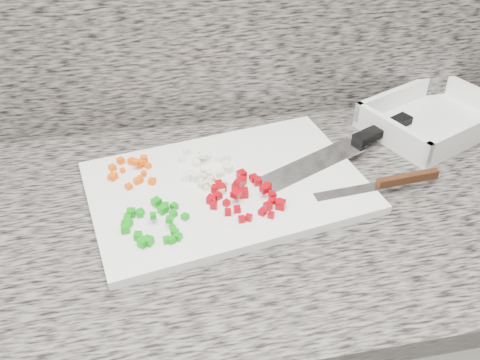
{
  "coord_description": "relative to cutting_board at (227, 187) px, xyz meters",
  "views": [
    {
      "loc": [
        -0.04,
        0.74,
        1.5
      ],
      "look_at": [
        0.1,
        1.47,
        0.94
      ],
      "focal_mm": 40.0,
      "sensor_mm": 36.0,
      "label": 1
    }
  ],
  "objects": [
    {
      "name": "paring_knife",
      "position": [
        0.29,
        -0.06,
        0.01
      ],
      "size": [
        0.24,
        0.04,
        0.02
      ],
      "rotation": [
        0.0,
        0.0,
        0.08
      ],
      "color": "white",
      "rests_on": "cutting_board"
    },
    {
      "name": "garlic_pile",
      "position": [
        -0.03,
        -0.0,
        0.01
      ],
      "size": [
        0.05,
        0.06,
        0.01
      ],
      "color": "beige",
      "rests_on": "cutting_board"
    },
    {
      "name": "onion_pile",
      "position": [
        -0.03,
        0.06,
        0.01
      ],
      "size": [
        0.1,
        0.1,
        0.02
      ],
      "color": "white",
      "rests_on": "cutting_board"
    },
    {
      "name": "tray",
      "position": [
        0.47,
        0.13,
        0.01
      ],
      "size": [
        0.33,
        0.29,
        0.06
      ],
      "rotation": [
        0.0,
        0.0,
        0.41
      ],
      "color": "white",
      "rests_on": "countertop"
    },
    {
      "name": "countertop",
      "position": [
        -0.08,
        -0.05,
        -0.03
      ],
      "size": [
        3.96,
        0.64,
        0.04
      ],
      "primitive_type": "cube",
      "color": "slate",
      "rests_on": "cabinet"
    },
    {
      "name": "cutting_board",
      "position": [
        0.0,
        0.0,
        0.0
      ],
      "size": [
        0.53,
        0.4,
        0.02
      ],
      "primitive_type": "cube",
      "rotation": [
        0.0,
        0.0,
        0.17
      ],
      "color": "white",
      "rests_on": "countertop"
    },
    {
      "name": "red_pepper_pile",
      "position": [
        0.03,
        -0.04,
        0.02
      ],
      "size": [
        0.13,
        0.13,
        0.02
      ],
      "color": "#A2020B",
      "rests_on": "cutting_board"
    },
    {
      "name": "carrot_pile",
      "position": [
        -0.17,
        0.07,
        0.01
      ],
      "size": [
        0.09,
        0.1,
        0.02
      ],
      "color": "#FF5805",
      "rests_on": "cutting_board"
    },
    {
      "name": "chef_knife",
      "position": [
        0.28,
        0.08,
        0.01
      ],
      "size": [
        0.37,
        0.2,
        0.02
      ],
      "rotation": [
        0.0,
        0.0,
        0.44
      ],
      "color": "white",
      "rests_on": "cutting_board"
    },
    {
      "name": "green_pepper_pile",
      "position": [
        -0.14,
        -0.09,
        0.01
      ],
      "size": [
        0.11,
        0.11,
        0.02
      ],
      "color": "#0D940F",
      "rests_on": "cutting_board"
    }
  ]
}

